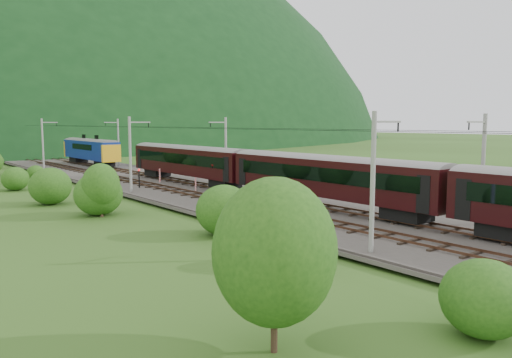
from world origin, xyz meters
TOP-DOWN VIEW (x-y plane):
  - ground at (0.00, 0.00)m, footprint 600.00×600.00m
  - railbed at (0.00, 10.00)m, footprint 14.00×220.00m
  - track_left at (-2.40, 10.00)m, footprint 2.40×220.00m
  - track_right at (2.40, 10.00)m, footprint 2.40×220.00m
  - catenary_left at (-6.12, 32.00)m, footprint 2.54×192.28m
  - catenary_right at (6.12, 32.00)m, footprint 2.54×192.28m
  - overhead_wires at (0.00, 10.00)m, footprint 4.83×198.00m
  - train at (2.40, -0.29)m, footprint 3.06×145.55m
  - hazard_post_near at (-0.41, 28.33)m, footprint 0.15×0.15m
  - hazard_post_far at (0.23, 37.75)m, footprint 0.18×0.18m
  - signal at (-4.10, 34.44)m, footprint 0.24×0.24m
  - vegetation_left at (-14.12, 13.25)m, footprint 13.16×145.49m
  - vegetation_right at (11.53, 26.84)m, footprint 5.24×105.68m

SIDE VIEW (x-z plane):
  - ground at x=0.00m, z-range 0.00..0.00m
  - railbed at x=0.00m, z-range 0.00..0.30m
  - track_left at x=-2.40m, z-range 0.24..0.51m
  - track_right at x=2.40m, z-range 0.24..0.51m
  - hazard_post_near at x=-0.41m, z-range 0.30..1.73m
  - hazard_post_far at x=0.23m, z-range 0.30..2.00m
  - vegetation_right at x=11.53m, z-range -0.28..2.92m
  - signal at x=-4.10m, z-range 0.49..2.64m
  - vegetation_left at x=-14.12m, z-range -1.20..5.85m
  - train at x=2.40m, z-range 0.95..6.28m
  - catenary_left at x=-6.12m, z-range 0.50..8.50m
  - catenary_right at x=6.12m, z-range 0.50..8.50m
  - overhead_wires at x=0.00m, z-range 7.08..7.12m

